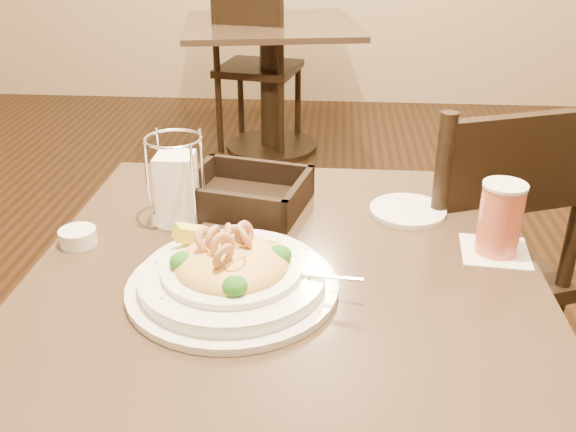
# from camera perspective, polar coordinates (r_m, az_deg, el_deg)

# --- Properties ---
(main_table) EXTENTS (0.90, 0.90, 0.71)m
(main_table) POSITION_cam_1_polar(r_m,az_deg,el_deg) (1.30, -0.07, -12.57)
(main_table) COLOR black
(main_table) RESTS_ON ground
(background_table) EXTENTS (1.04, 1.04, 0.71)m
(background_table) POSITION_cam_1_polar(r_m,az_deg,el_deg) (3.61, -1.54, 13.32)
(background_table) COLOR black
(background_table) RESTS_ON ground
(dining_chair_near) EXTENTS (0.54, 0.54, 0.93)m
(dining_chair_near) POSITION_cam_1_polar(r_m,az_deg,el_deg) (1.67, 15.83, -3.69)
(dining_chair_near) COLOR black
(dining_chair_near) RESTS_ON ground
(dining_chair_far) EXTENTS (0.49, 0.49, 0.93)m
(dining_chair_far) POSITION_cam_1_polar(r_m,az_deg,el_deg) (3.64, -2.86, 13.52)
(dining_chair_far) COLOR black
(dining_chair_far) RESTS_ON ground
(pasta_bowl) EXTENTS (0.39, 0.36, 0.11)m
(pasta_bowl) POSITION_cam_1_polar(r_m,az_deg,el_deg) (1.07, -5.03, -5.05)
(pasta_bowl) COLOR white
(pasta_bowl) RESTS_ON main_table
(drink_glass) EXTENTS (0.13, 0.13, 0.14)m
(drink_glass) POSITION_cam_1_polar(r_m,az_deg,el_deg) (1.22, 18.33, -0.28)
(drink_glass) COLOR white
(drink_glass) RESTS_ON main_table
(bread_basket) EXTENTS (0.29, 0.25, 0.07)m
(bread_basket) POSITION_cam_1_polar(r_m,az_deg,el_deg) (1.37, -3.75, 1.83)
(bread_basket) COLOR black
(bread_basket) RESTS_ON main_table
(napkin_caddy) EXTENTS (0.11, 0.11, 0.18)m
(napkin_caddy) POSITION_cam_1_polar(r_m,az_deg,el_deg) (1.30, -9.86, 2.67)
(napkin_caddy) COLOR silver
(napkin_caddy) RESTS_ON main_table
(side_plate) EXTENTS (0.19, 0.19, 0.01)m
(side_plate) POSITION_cam_1_polar(r_m,az_deg,el_deg) (1.36, 10.59, 0.49)
(side_plate) COLOR white
(side_plate) RESTS_ON main_table
(butter_ramekin) EXTENTS (0.08, 0.08, 0.03)m
(butter_ramekin) POSITION_cam_1_polar(r_m,az_deg,el_deg) (1.28, -18.17, -1.78)
(butter_ramekin) COLOR white
(butter_ramekin) RESTS_ON main_table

